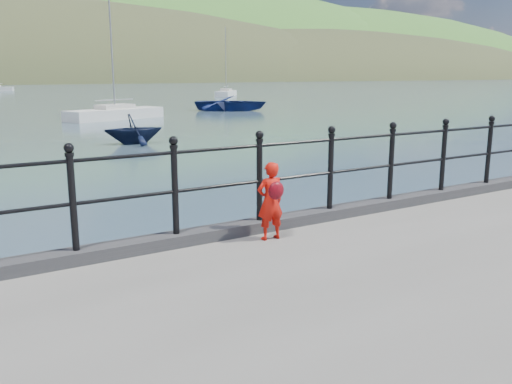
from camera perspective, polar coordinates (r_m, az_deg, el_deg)
ground at (r=7.48m, az=-4.26°, el=-11.84°), size 600.00×600.00×0.00m
kerb at (r=6.98m, az=-3.83°, el=-4.22°), size 60.00×0.30×0.15m
railing at (r=6.80m, az=-3.92°, el=1.84°), size 18.11×0.11×1.20m
far_shore at (r=250.28m, az=-22.13°, el=5.63°), size 830.00×200.00×156.00m
child at (r=6.79m, az=1.55°, el=-0.90°), size 0.37×0.31×0.99m
launch_blue at (r=45.64m, az=-2.64°, el=9.32°), size 7.24×6.98×1.22m
launch_navy at (r=24.55m, az=-12.77°, el=6.49°), size 2.69×2.38×1.33m
sailboat_far at (r=74.73m, az=-3.17°, el=10.31°), size 5.51×6.09×9.23m
sailboat_near at (r=38.17m, az=-14.60°, el=7.93°), size 7.21×4.26×9.48m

